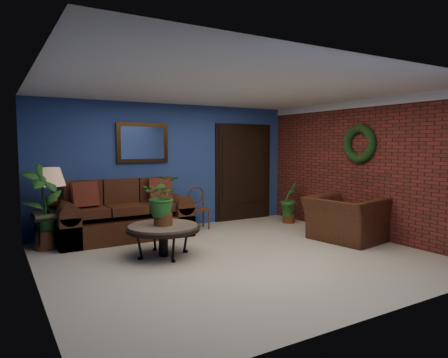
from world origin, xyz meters
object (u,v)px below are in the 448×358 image
table_lamp (52,184)px  armchair (345,219)px  side_chair (198,205)px  end_table (53,220)px  sofa (123,219)px  coffee_table (163,229)px

table_lamp → armchair: table_lamp is taller
side_chair → end_table: bearing=-172.1°
end_table → table_lamp: (0.00, 0.00, 0.60)m
end_table → sofa: bearing=1.8°
sofa → coffee_table: size_ratio=2.10×
sofa → coffee_table: sofa is taller
armchair → table_lamp: bearing=54.9°
sofa → table_lamp: size_ratio=3.25×
end_table → side_chair: side_chair is taller
sofa → end_table: (-1.18, -0.04, 0.09)m
side_chair → table_lamp: bearing=-172.1°
sofa → table_lamp: (-1.18, -0.04, 0.69)m
armchair → sofa: bearing=46.8°
table_lamp → side_chair: size_ratio=0.86×
end_table → table_lamp: 0.60m
end_table → side_chair: 2.71m
sofa → end_table: bearing=-178.2°
side_chair → armchair: 2.85m
armchair → end_table: bearing=54.9°
sofa → armchair: (3.27, -2.24, 0.04)m
coffee_table → table_lamp: 2.09m
coffee_table → armchair: bearing=-13.0°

